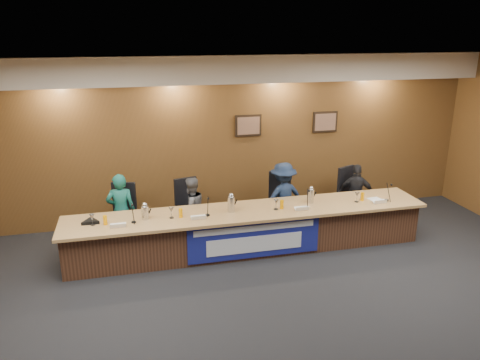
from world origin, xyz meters
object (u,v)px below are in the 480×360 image
(office_chair_d, at_px, (353,198))
(carafe_left, at_px, (145,213))
(panelist_b, at_px, (191,209))
(office_chair_a, at_px, (122,219))
(office_chair_c, at_px, (281,205))
(dais_body, at_px, (248,231))
(speakerphone, at_px, (91,221))
(banner, at_px, (255,239))
(carafe_right, at_px, (311,196))
(panelist_c, at_px, (283,197))
(panelist_a, at_px, (121,211))
(carafe_mid, at_px, (231,204))
(office_chair_b, at_px, (191,213))
(panelist_d, at_px, (356,194))

(office_chair_d, xyz_separation_m, carafe_left, (-4.02, -0.78, 0.38))
(panelist_b, relative_size, office_chair_a, 2.44)
(office_chair_c, bearing_deg, dais_body, -128.58)
(dais_body, relative_size, speakerphone, 18.75)
(speakerphone, bearing_deg, office_chair_d, 8.52)
(banner, distance_m, carafe_right, 1.31)
(panelist_c, bearing_deg, banner, 42.48)
(office_chair_c, height_order, carafe_right, carafe_right)
(panelist_a, height_order, panelist_c, panelist_a)
(banner, bearing_deg, office_chair_c, 54.24)
(office_chair_d, relative_size, carafe_left, 2.18)
(carafe_mid, height_order, carafe_right, carafe_mid)
(banner, xyz_separation_m, panelist_c, (0.83, 1.05, 0.28))
(speakerphone, bearing_deg, office_chair_b, 23.70)
(panelist_a, relative_size, office_chair_a, 2.77)
(banner, xyz_separation_m, carafe_left, (-1.70, 0.38, 0.48))
(panelist_c, bearing_deg, carafe_mid, 21.70)
(banner, distance_m, panelist_a, 2.36)
(carafe_left, bearing_deg, speakerphone, 176.72)
(carafe_left, bearing_deg, panelist_a, 119.63)
(banner, height_order, panelist_a, panelist_a)
(panelist_c, relative_size, carafe_mid, 5.05)
(dais_body, height_order, office_chair_a, dais_body)
(panelist_c, height_order, panelist_d, panelist_c)
(office_chair_b, distance_m, carafe_mid, 1.05)
(carafe_mid, xyz_separation_m, carafe_right, (1.44, 0.08, -0.01))
(office_chair_c, xyz_separation_m, office_chair_d, (1.48, 0.00, 0.00))
(office_chair_c, relative_size, carafe_mid, 1.83)
(office_chair_c, bearing_deg, carafe_left, -153.18)
(dais_body, xyz_separation_m, panelist_b, (-0.89, 0.64, 0.24))
(panelist_c, bearing_deg, speakerphone, 1.28)
(panelist_c, relative_size, speakerphone, 4.14)
(dais_body, bearing_deg, office_chair_b, 140.20)
(office_chair_a, bearing_deg, panelist_d, 15.18)
(dais_body, height_order, panelist_c, panelist_c)
(banner, xyz_separation_m, speakerphone, (-2.54, 0.42, 0.40))
(panelist_b, bearing_deg, banner, 105.35)
(dais_body, height_order, speakerphone, speakerphone)
(office_chair_c, relative_size, carafe_left, 2.18)
(office_chair_c, distance_m, carafe_mid, 1.44)
(panelist_d, height_order, carafe_mid, panelist_d)
(office_chair_b, relative_size, office_chair_c, 1.00)
(panelist_c, bearing_deg, carafe_right, 107.30)
(office_chair_b, bearing_deg, panelist_a, 171.60)
(carafe_left, xyz_separation_m, speakerphone, (-0.84, 0.05, -0.08))
(panelist_c, distance_m, carafe_mid, 1.34)
(panelist_a, distance_m, speakerphone, 0.78)
(dais_body, xyz_separation_m, panelist_c, (0.83, 0.64, 0.31))
(panelist_d, bearing_deg, carafe_mid, 38.14)
(panelist_a, xyz_separation_m, carafe_left, (0.38, -0.68, 0.20))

